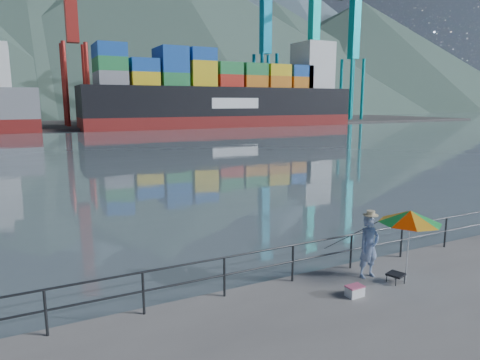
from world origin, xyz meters
name	(u,v)px	position (x,y,z in m)	size (l,w,h in m)	color
harbor_water	(41,119)	(0.00, 130.00, 0.00)	(500.00, 280.00, 0.00)	slate
far_dock	(97,123)	(10.00, 93.00, 0.00)	(200.00, 40.00, 0.40)	#514F4C
guardrail	(260,269)	(0.00, 1.70, 0.52)	(22.00, 0.06, 1.03)	#2D3033
mountains	(117,36)	(38.82, 207.75, 35.55)	(600.00, 332.80, 80.00)	#385147
port_cranes	(199,50)	(31.00, 84.00, 16.00)	(116.00, 28.00, 38.40)	red
container_stacks	(212,108)	(38.05, 93.18, 3.35)	(58.00, 5.40, 7.80)	gray
fisherman	(369,247)	(3.00, 1.02, 0.86)	(0.63, 0.41, 1.72)	#2D599D
beach_umbrella	(410,217)	(3.67, 0.30, 1.79)	(1.84, 1.84, 1.96)	white
folding_stool	(396,278)	(3.37, 0.37, 0.14)	(0.50, 0.50, 0.26)	black
cooler_bag	(355,291)	(1.86, 0.24, 0.12)	(0.42, 0.28, 0.24)	silver
fishing_rod	(349,265)	(3.15, 1.91, 0.00)	(0.02, 0.02, 2.27)	black
container_ship	(233,96)	(33.87, 72.87, 5.86)	(56.44, 9.41, 18.10)	maroon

